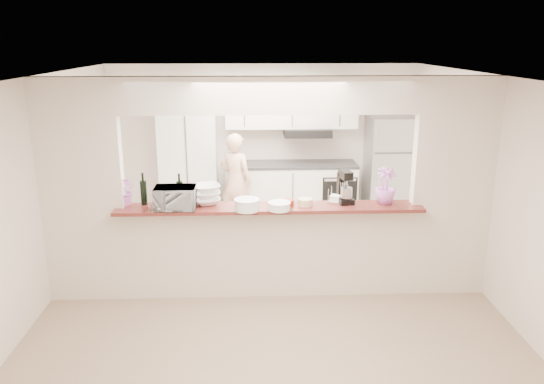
{
  "coord_description": "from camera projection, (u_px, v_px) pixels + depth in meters",
  "views": [
    {
      "loc": [
        -0.19,
        -5.64,
        2.86
      ],
      "look_at": [
        0.04,
        0.3,
        1.15
      ],
      "focal_mm": 35.0,
      "sensor_mm": 36.0,
      "label": 1
    }
  ],
  "objects": [
    {
      "name": "toaster_oven",
      "position": [
        175.0,
        198.0,
        5.75
      ],
      "size": [
        0.45,
        0.31,
        0.25
      ],
      "primitive_type": "imported",
      "rotation": [
        0.0,
        0.0,
        0.01
      ],
      "color": "#B9B8BE",
      "rests_on": "bar_counter"
    },
    {
      "name": "kitchen_cabinets",
      "position": [
        252.0,
        161.0,
        8.56
      ],
      "size": [
        3.15,
        0.62,
        2.25
      ],
      "color": "silver",
      "rests_on": "floor"
    },
    {
      "name": "plate_stack_a",
      "position": [
        247.0,
        205.0,
        5.71
      ],
      "size": [
        0.28,
        0.28,
        0.13
      ],
      "color": "white",
      "rests_on": "bar_counter"
    },
    {
      "name": "bar_counter",
      "position": [
        270.0,
        248.0,
        6.05
      ],
      "size": [
        3.4,
        0.38,
        1.09
      ],
      "color": "silver",
      "rests_on": "floor"
    },
    {
      "name": "stand_mixer",
      "position": [
        344.0,
        188.0,
        5.96
      ],
      "size": [
        0.2,
        0.28,
        0.37
      ],
      "color": "black",
      "rests_on": "bar_counter"
    },
    {
      "name": "tan_bowl",
      "position": [
        305.0,
        202.0,
        5.89
      ],
      "size": [
        0.16,
        0.16,
        0.07
      ],
      "primitive_type": "cylinder",
      "color": "beige",
      "rests_on": "bar_counter"
    },
    {
      "name": "red_bowl",
      "position": [
        287.0,
        203.0,
        5.89
      ],
      "size": [
        0.14,
        0.14,
        0.07
      ],
      "primitive_type": "cylinder",
      "color": "maroon",
      "rests_on": "bar_counter"
    },
    {
      "name": "flower_right",
      "position": [
        386.0,
        186.0,
        5.91
      ],
      "size": [
        0.3,
        0.3,
        0.41
      ],
      "primitive_type": "imported",
      "rotation": [
        0.0,
        0.0,
        0.36
      ],
      "color": "#B565BC",
      "rests_on": "bar_counter"
    },
    {
      "name": "floor",
      "position": [
        270.0,
        293.0,
        6.22
      ],
      "size": [
        6.0,
        6.0,
        0.0
      ],
      "primitive_type": "plane",
      "color": "tan",
      "rests_on": "ground"
    },
    {
      "name": "wine_bottle_a",
      "position": [
        144.0,
        192.0,
        5.89
      ],
      "size": [
        0.07,
        0.07,
        0.36
      ],
      "color": "black",
      "rests_on": "bar_counter"
    },
    {
      "name": "person",
      "position": [
        236.0,
        182.0,
        8.18
      ],
      "size": [
        0.65,
        0.58,
        1.5
      ],
      "primitive_type": "imported",
      "rotation": [
        0.0,
        0.0,
        2.64
      ],
      "color": "#D4A58A",
      "rests_on": "floor"
    },
    {
      "name": "serving_bowls",
      "position": [
        207.0,
        195.0,
        5.91
      ],
      "size": [
        0.37,
        0.37,
        0.22
      ],
      "primitive_type": "imported",
      "rotation": [
        0.0,
        0.0,
        0.27
      ],
      "color": "white",
      "rests_on": "bar_counter"
    },
    {
      "name": "tile_overlay",
      "position": [
        266.0,
        244.0,
        7.7
      ],
      "size": [
        5.0,
        2.9,
        0.01
      ],
      "primitive_type": "cube",
      "color": "silver",
      "rests_on": "floor"
    },
    {
      "name": "refrigerator",
      "position": [
        390.0,
        169.0,
        8.6
      ],
      "size": [
        0.75,
        0.7,
        1.7
      ],
      "primitive_type": "cube",
      "color": "#B2B2B7",
      "rests_on": "floor"
    },
    {
      "name": "partition",
      "position": [
        269.0,
        171.0,
        5.81
      ],
      "size": [
        5.0,
        0.15,
        2.5
      ],
      "color": "silver",
      "rests_on": "floor"
    },
    {
      "name": "wine_bottle_b",
      "position": [
        180.0,
        192.0,
        5.91
      ],
      "size": [
        0.07,
        0.07,
        0.35
      ],
      "color": "black",
      "rests_on": "bar_counter"
    },
    {
      "name": "utensil_caddy",
      "position": [
        340.0,
        194.0,
        5.97
      ],
      "size": [
        0.3,
        0.24,
        0.24
      ],
      "color": "silver",
      "rests_on": "bar_counter"
    },
    {
      "name": "flower_left",
      "position": [
        125.0,
        190.0,
        5.86
      ],
      "size": [
        0.39,
        0.37,
        0.34
      ],
      "primitive_type": "imported",
      "rotation": [
        0.0,
        0.0,
        -0.42
      ],
      "color": "#C86AB5",
      "rests_on": "bar_counter"
    },
    {
      "name": "plate_stack_b",
      "position": [
        279.0,
        206.0,
        5.73
      ],
      "size": [
        0.25,
        0.25,
        0.09
      ],
      "color": "white",
      "rests_on": "bar_counter"
    }
  ]
}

